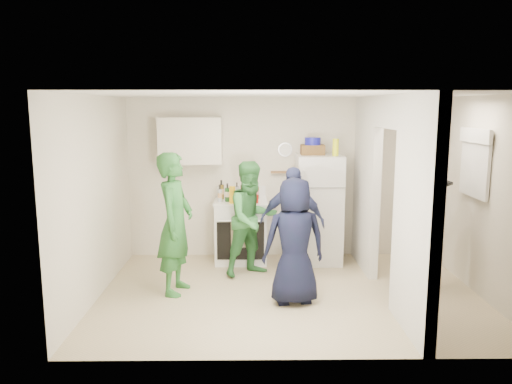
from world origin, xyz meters
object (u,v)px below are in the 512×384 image
at_px(wicker_basket, 313,150).
at_px(yellow_cup_stack_top, 336,147).
at_px(blue_bowl, 313,141).
at_px(person_nook, 425,228).
at_px(person_green_center, 252,219).
at_px(fridge, 318,209).
at_px(person_denim, 292,222).
at_px(person_navy, 294,241).
at_px(person_green_left, 175,224).
at_px(stove, 241,231).

bearing_deg(wicker_basket, yellow_cup_stack_top, -25.11).
height_order(blue_bowl, person_nook, blue_bowl).
distance_m(person_green_center, person_nook, 2.30).
bearing_deg(fridge, blue_bowl, 153.43).
xyz_separation_m(blue_bowl, person_green_center, (-0.91, -0.64, -1.04)).
xyz_separation_m(blue_bowl, yellow_cup_stack_top, (0.32, -0.15, -0.08)).
relative_size(fridge, wicker_basket, 4.70).
xyz_separation_m(person_denim, person_navy, (-0.05, -0.99, -0.00)).
relative_size(blue_bowl, person_denim, 0.15).
distance_m(person_green_left, person_navy, 1.53).
height_order(wicker_basket, yellow_cup_stack_top, yellow_cup_stack_top).
relative_size(wicker_basket, yellow_cup_stack_top, 1.40).
xyz_separation_m(stove, person_green_left, (-0.80, -1.29, 0.42)).
bearing_deg(person_nook, yellow_cup_stack_top, -118.85).
bearing_deg(fridge, person_green_center, -149.79).
bearing_deg(yellow_cup_stack_top, blue_bowl, 154.89).
height_order(person_green_center, person_navy, person_green_center).
distance_m(wicker_basket, yellow_cup_stack_top, 0.36).
xyz_separation_m(person_green_left, person_nook, (3.18, 0.05, -0.08)).
distance_m(fridge, wicker_basket, 0.90).
height_order(stove, person_green_center, person_green_center).
height_order(person_green_center, person_denim, person_green_center).
relative_size(stove, person_green_center, 0.59).
distance_m(wicker_basket, person_navy, 1.97).
relative_size(fridge, person_green_center, 1.02).
distance_m(person_green_center, person_navy, 1.16).
bearing_deg(yellow_cup_stack_top, stove, 174.69).
xyz_separation_m(blue_bowl, person_navy, (-0.41, -1.68, -1.08)).
height_order(yellow_cup_stack_top, person_denim, yellow_cup_stack_top).
bearing_deg(person_denim, person_nook, -3.92).
bearing_deg(wicker_basket, blue_bowl, 0.00).
bearing_deg(person_nook, blue_bowl, -114.39).
bearing_deg(person_green_center, wicker_basket, 3.53).
distance_m(blue_bowl, yellow_cup_stack_top, 0.36).
bearing_deg(person_nook, person_green_left, -69.38).
distance_m(stove, person_green_center, 0.72).
height_order(stove, blue_bowl, blue_bowl).
height_order(fridge, yellow_cup_stack_top, yellow_cup_stack_top).
xyz_separation_m(blue_bowl, person_green_left, (-1.88, -1.31, -0.95)).
xyz_separation_m(stove, person_nook, (2.38, -1.24, 0.34)).
bearing_deg(person_denim, fridge, 69.91).
xyz_separation_m(fridge, person_nook, (1.20, -1.21, -0.00)).
height_order(fridge, person_green_left, person_green_left).
bearing_deg(person_green_left, person_nook, -78.66).
bearing_deg(person_nook, fridge, -115.53).
bearing_deg(person_denim, wicker_basket, 78.04).
bearing_deg(stove, wicker_basket, 1.06).
height_order(wicker_basket, person_navy, wicker_basket).
relative_size(fridge, person_nook, 1.01).
xyz_separation_m(yellow_cup_stack_top, person_green_left, (-2.20, -1.16, -0.87)).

